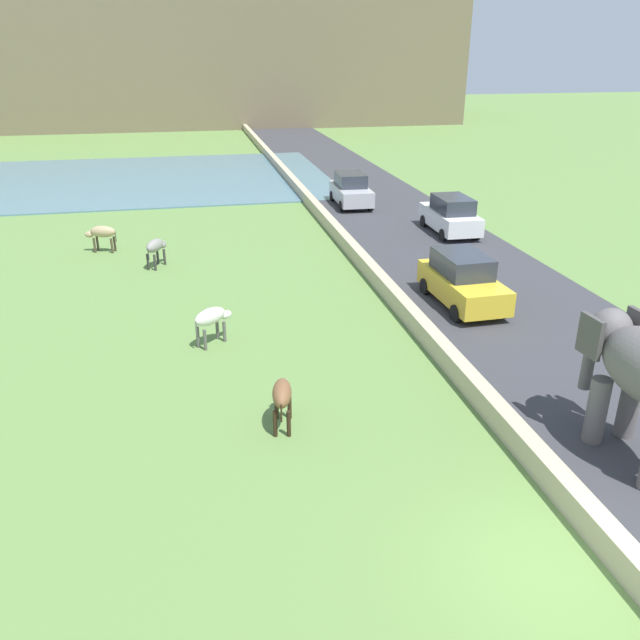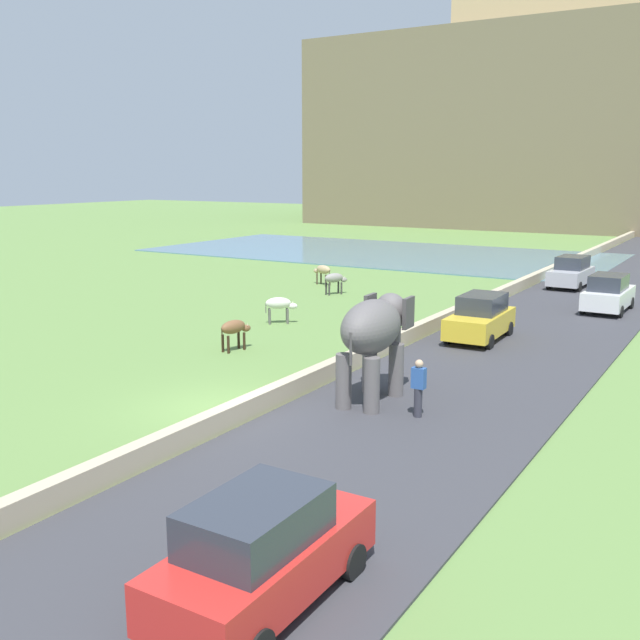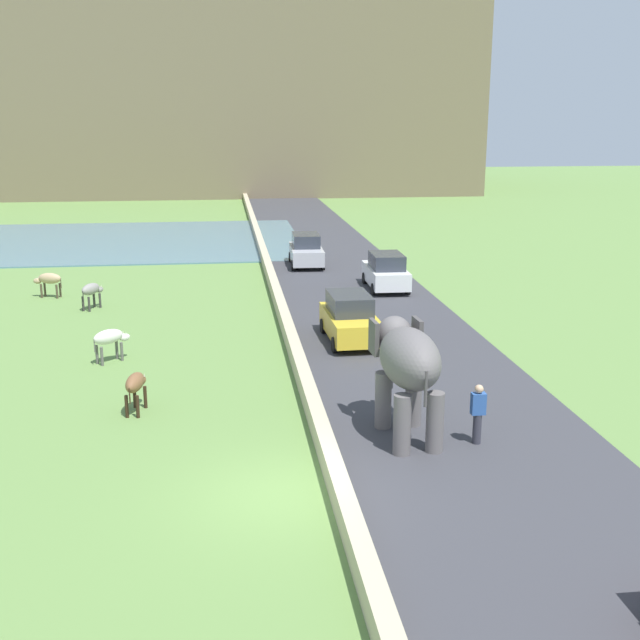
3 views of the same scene
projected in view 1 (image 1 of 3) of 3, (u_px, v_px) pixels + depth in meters
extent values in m
plane|color=#608442|center=(551.00, 574.00, 10.79)|extent=(220.00, 220.00, 0.00)
cube|color=#38383D|center=(420.00, 237.00, 29.72)|extent=(7.00, 120.00, 0.06)
cube|color=tan|center=(352.00, 249.00, 27.10)|extent=(0.40, 110.00, 0.59)
cube|color=slate|center=(52.00, 182.00, 41.73)|extent=(36.00, 18.00, 0.08)
cube|color=#75664C|center=(167.00, 20.00, 75.00)|extent=(64.00, 28.00, 22.14)
cylinder|color=#605B5B|center=(597.00, 411.00, 14.07)|extent=(0.44, 0.44, 1.60)
cylinder|color=#605B5B|center=(629.00, 406.00, 14.28)|extent=(0.44, 0.44, 1.60)
ellipsoid|color=#605B5B|center=(610.00, 332.00, 14.01)|extent=(1.06, 0.96, 1.10)
cube|color=#484444|center=(590.00, 336.00, 13.73)|extent=(0.16, 0.71, 0.90)
cube|color=#484444|center=(637.00, 330.00, 14.02)|extent=(0.16, 0.71, 0.90)
cylinder|color=#605B5B|center=(589.00, 359.00, 14.78)|extent=(0.28, 0.28, 1.50)
cone|color=silver|center=(586.00, 344.00, 14.49)|extent=(0.16, 0.56, 0.17)
cone|color=silver|center=(603.00, 342.00, 14.60)|extent=(0.16, 0.56, 0.17)
cube|color=white|center=(450.00, 219.00, 30.15)|extent=(1.77, 4.03, 0.80)
cube|color=#2D333D|center=(453.00, 204.00, 29.67)|extent=(1.48, 2.23, 0.70)
cylinder|color=black|center=(424.00, 221.00, 31.34)|extent=(0.19, 0.60, 0.60)
cylinder|color=black|center=(455.00, 220.00, 31.62)|extent=(0.19, 0.60, 0.60)
cylinder|color=black|center=(443.00, 236.00, 28.99)|extent=(0.19, 0.60, 0.60)
cylinder|color=black|center=(476.00, 234.00, 29.27)|extent=(0.19, 0.60, 0.60)
cube|color=gold|center=(463.00, 286.00, 21.68)|extent=(1.82, 4.05, 0.80)
cube|color=#2D333D|center=(462.00, 264.00, 21.57)|extent=(1.51, 2.24, 0.70)
cylinder|color=black|center=(502.00, 309.00, 20.85)|extent=(0.20, 0.61, 0.60)
cylinder|color=black|center=(456.00, 314.00, 20.50)|extent=(0.20, 0.61, 0.60)
cylinder|color=black|center=(467.00, 283.00, 23.18)|extent=(0.20, 0.61, 0.60)
cylinder|color=black|center=(425.00, 287.00, 22.83)|extent=(0.20, 0.61, 0.60)
cube|color=#B7B7BC|center=(351.00, 194.00, 35.35)|extent=(1.82, 4.05, 0.80)
cube|color=#2D333D|center=(350.00, 179.00, 35.23)|extent=(1.51, 2.24, 0.70)
cylinder|color=black|center=(371.00, 206.00, 34.46)|extent=(0.20, 0.61, 0.60)
cylinder|color=black|center=(341.00, 207.00, 34.20)|extent=(0.20, 0.61, 0.60)
cylinder|color=black|center=(360.00, 195.00, 36.81)|extent=(0.20, 0.61, 0.60)
cylinder|color=black|center=(332.00, 196.00, 36.55)|extent=(0.20, 0.61, 0.60)
ellipsoid|color=tan|center=(103.00, 232.00, 27.36)|extent=(1.18, 0.75, 0.50)
cylinder|color=#493D2C|center=(95.00, 245.00, 27.48)|extent=(0.10, 0.10, 0.65)
cylinder|color=#493D2C|center=(98.00, 243.00, 27.76)|extent=(0.10, 0.10, 0.65)
cylinder|color=#493D2C|center=(112.00, 246.00, 27.41)|extent=(0.10, 0.10, 0.65)
cylinder|color=#493D2C|center=(115.00, 244.00, 27.69)|extent=(0.10, 0.10, 0.65)
ellipsoid|color=tan|center=(89.00, 235.00, 27.47)|extent=(0.45, 0.35, 0.26)
cone|color=beige|center=(88.00, 231.00, 27.32)|extent=(0.04, 0.04, 0.12)
cone|color=beige|center=(89.00, 230.00, 27.49)|extent=(0.04, 0.04, 0.12)
cylinder|color=#493D2C|center=(116.00, 236.00, 27.38)|extent=(0.04, 0.04, 0.45)
ellipsoid|color=silver|center=(210.00, 316.00, 18.75)|extent=(1.13, 1.04, 0.50)
cylinder|color=#595753|center=(217.00, 329.00, 19.34)|extent=(0.10, 0.10, 0.65)
cylinder|color=#595753|center=(224.00, 332.00, 19.17)|extent=(0.10, 0.10, 0.65)
cylinder|color=#595753|center=(198.00, 337.00, 18.79)|extent=(0.10, 0.10, 0.65)
cylinder|color=#595753|center=(205.00, 340.00, 18.62)|extent=(0.10, 0.10, 0.65)
ellipsoid|color=silver|center=(226.00, 315.00, 19.27)|extent=(0.46, 0.44, 0.26)
cone|color=beige|center=(224.00, 309.00, 19.25)|extent=(0.04, 0.04, 0.12)
cone|color=beige|center=(228.00, 310.00, 19.15)|extent=(0.04, 0.04, 0.12)
cylinder|color=#595753|center=(196.00, 329.00, 18.45)|extent=(0.04, 0.04, 0.45)
ellipsoid|color=gray|center=(155.00, 246.00, 25.43)|extent=(0.90, 1.18, 0.50)
cylinder|color=#373533|center=(158.00, 256.00, 26.03)|extent=(0.10, 0.10, 0.65)
cylinder|color=#373533|center=(164.00, 257.00, 25.96)|extent=(0.10, 0.10, 0.65)
cylinder|color=#373533|center=(148.00, 262.00, 25.35)|extent=(0.10, 0.10, 0.65)
cylinder|color=#373533|center=(155.00, 263.00, 25.27)|extent=(0.10, 0.10, 0.65)
ellipsoid|color=gray|center=(163.00, 245.00, 26.05)|extent=(0.40, 0.47, 0.26)
cone|color=beige|center=(161.00, 241.00, 26.00)|extent=(0.04, 0.04, 0.12)
cone|color=beige|center=(165.00, 241.00, 25.96)|extent=(0.04, 0.04, 0.12)
cylinder|color=#373533|center=(148.00, 254.00, 25.03)|extent=(0.04, 0.04, 0.45)
ellipsoid|color=brown|center=(282.00, 393.00, 14.61)|extent=(0.64, 1.16, 0.50)
cylinder|color=#302014|center=(277.00, 406.00, 15.19)|extent=(0.10, 0.10, 0.65)
cylinder|color=#302014|center=(289.00, 406.00, 15.19)|extent=(0.10, 0.10, 0.65)
cylinder|color=#302014|center=(275.00, 424.00, 14.48)|extent=(0.10, 0.10, 0.65)
cylinder|color=#302014|center=(289.00, 424.00, 14.48)|extent=(0.10, 0.10, 0.65)
ellipsoid|color=brown|center=(283.00, 385.00, 15.25)|extent=(0.31, 0.44, 0.26)
cone|color=beige|center=(279.00, 379.00, 15.18)|extent=(0.04, 0.04, 0.12)
cone|color=beige|center=(287.00, 379.00, 15.18)|extent=(0.04, 0.04, 0.12)
cylinder|color=#302014|center=(281.00, 413.00, 14.19)|extent=(0.04, 0.04, 0.45)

